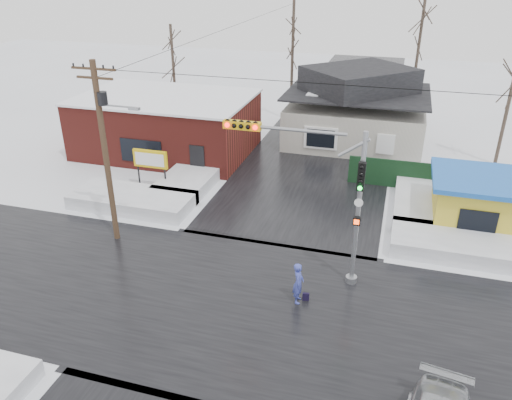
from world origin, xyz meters
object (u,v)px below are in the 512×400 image
(marquee_sign, at_px, (150,160))
(pedestrian, at_px, (298,283))
(utility_pole, at_px, (105,144))
(kiosk, at_px, (474,201))
(traffic_signal, at_px, (322,185))

(marquee_sign, bearing_deg, pedestrian, -37.74)
(utility_pole, height_order, kiosk, utility_pole)
(marquee_sign, relative_size, pedestrian, 1.39)
(marquee_sign, xyz_separation_m, pedestrian, (11.01, -8.52, -1.00))
(marquee_sign, bearing_deg, utility_pole, -79.87)
(kiosk, bearing_deg, utility_pole, -159.56)
(pedestrian, bearing_deg, marquee_sign, 46.36)
(marquee_sign, height_order, kiosk, kiosk)
(pedestrian, bearing_deg, traffic_signal, -17.90)
(kiosk, xyz_separation_m, pedestrian, (-7.49, -9.02, -0.54))
(traffic_signal, distance_m, utility_pole, 10.39)
(traffic_signal, height_order, utility_pole, utility_pole)
(traffic_signal, bearing_deg, utility_pole, 177.05)
(utility_pole, xyz_separation_m, kiosk, (17.43, 6.49, -3.65))
(pedestrian, bearing_deg, utility_pole, 69.83)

